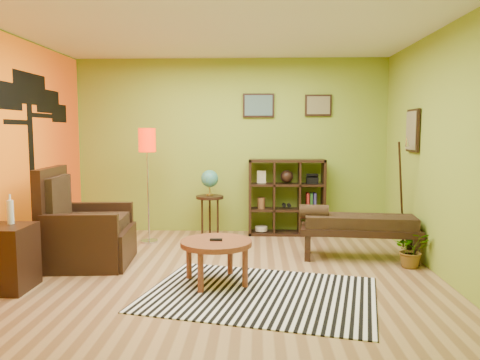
{
  "coord_description": "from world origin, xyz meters",
  "views": [
    {
      "loc": [
        0.43,
        -5.33,
        1.64
      ],
      "look_at": [
        0.22,
        0.33,
        1.05
      ],
      "focal_mm": 35.0,
      "sensor_mm": 36.0,
      "label": 1
    }
  ],
  "objects_px": {
    "armchair": "(83,235)",
    "bench": "(356,225)",
    "floor_lamp": "(147,150)",
    "globe_table": "(210,186)",
    "side_cabinet": "(3,257)",
    "cube_shelf": "(287,197)",
    "potted_plant": "(412,253)",
    "coffee_table": "(216,246)"
  },
  "relations": [
    {
      "from": "armchair",
      "to": "bench",
      "type": "height_order",
      "value": "armchair"
    },
    {
      "from": "floor_lamp",
      "to": "globe_table",
      "type": "xyz_separation_m",
      "value": [
        0.86,
        0.43,
        -0.57
      ]
    },
    {
      "from": "side_cabinet",
      "to": "globe_table",
      "type": "distance_m",
      "value": 3.2
    },
    {
      "from": "side_cabinet",
      "to": "floor_lamp",
      "type": "height_order",
      "value": "floor_lamp"
    },
    {
      "from": "side_cabinet",
      "to": "cube_shelf",
      "type": "height_order",
      "value": "cube_shelf"
    },
    {
      "from": "armchair",
      "to": "side_cabinet",
      "type": "bearing_deg",
      "value": -116.69
    },
    {
      "from": "floor_lamp",
      "to": "bench",
      "type": "height_order",
      "value": "floor_lamp"
    },
    {
      "from": "armchair",
      "to": "potted_plant",
      "type": "relative_size",
      "value": 2.72
    },
    {
      "from": "armchair",
      "to": "floor_lamp",
      "type": "xyz_separation_m",
      "value": [
        0.55,
        1.15,
        1.0
      ]
    },
    {
      "from": "cube_shelf",
      "to": "coffee_table",
      "type": "bearing_deg",
      "value": -110.63
    },
    {
      "from": "cube_shelf",
      "to": "side_cabinet",
      "type": "bearing_deg",
      "value": -138.77
    },
    {
      "from": "coffee_table",
      "to": "bench",
      "type": "height_order",
      "value": "bench"
    },
    {
      "from": "coffee_table",
      "to": "armchair",
      "type": "distance_m",
      "value": 1.84
    },
    {
      "from": "globe_table",
      "to": "potted_plant",
      "type": "bearing_deg",
      "value": -31.34
    },
    {
      "from": "side_cabinet",
      "to": "potted_plant",
      "type": "height_order",
      "value": "side_cabinet"
    },
    {
      "from": "globe_table",
      "to": "potted_plant",
      "type": "distance_m",
      "value": 3.11
    },
    {
      "from": "coffee_table",
      "to": "side_cabinet",
      "type": "height_order",
      "value": "side_cabinet"
    },
    {
      "from": "side_cabinet",
      "to": "globe_table",
      "type": "bearing_deg",
      "value": 53.29
    },
    {
      "from": "coffee_table",
      "to": "side_cabinet",
      "type": "bearing_deg",
      "value": -172.7
    },
    {
      "from": "cube_shelf",
      "to": "potted_plant",
      "type": "distance_m",
      "value": 2.29
    },
    {
      "from": "bench",
      "to": "side_cabinet",
      "type": "bearing_deg",
      "value": -161.15
    },
    {
      "from": "armchair",
      "to": "floor_lamp",
      "type": "distance_m",
      "value": 1.62
    },
    {
      "from": "side_cabinet",
      "to": "cube_shelf",
      "type": "xyz_separation_m",
      "value": [
        3.11,
        2.73,
        0.26
      ]
    },
    {
      "from": "armchair",
      "to": "globe_table",
      "type": "relative_size",
      "value": 1.16
    },
    {
      "from": "cube_shelf",
      "to": "bench",
      "type": "distance_m",
      "value": 1.61
    },
    {
      "from": "side_cabinet",
      "to": "bench",
      "type": "height_order",
      "value": "side_cabinet"
    },
    {
      "from": "globe_table",
      "to": "cube_shelf",
      "type": "xyz_separation_m",
      "value": [
        1.22,
        0.19,
        -0.19
      ]
    },
    {
      "from": "side_cabinet",
      "to": "globe_table",
      "type": "height_order",
      "value": "globe_table"
    },
    {
      "from": "armchair",
      "to": "cube_shelf",
      "type": "height_order",
      "value": "armchair"
    },
    {
      "from": "floor_lamp",
      "to": "bench",
      "type": "bearing_deg",
      "value": -15.21
    },
    {
      "from": "side_cabinet",
      "to": "cube_shelf",
      "type": "bearing_deg",
      "value": 41.23
    },
    {
      "from": "floor_lamp",
      "to": "potted_plant",
      "type": "xyz_separation_m",
      "value": [
        3.47,
        -1.16,
        -1.19
      ]
    },
    {
      "from": "armchair",
      "to": "bench",
      "type": "distance_m",
      "value": 3.45
    },
    {
      "from": "armchair",
      "to": "floor_lamp",
      "type": "bearing_deg",
      "value": 64.62
    },
    {
      "from": "side_cabinet",
      "to": "armchair",
      "type": "bearing_deg",
      "value": 63.31
    },
    {
      "from": "coffee_table",
      "to": "armchair",
      "type": "xyz_separation_m",
      "value": [
        -1.71,
        0.69,
        -0.04
      ]
    },
    {
      "from": "coffee_table",
      "to": "floor_lamp",
      "type": "xyz_separation_m",
      "value": [
        -1.16,
        1.84,
        0.96
      ]
    },
    {
      "from": "globe_table",
      "to": "bench",
      "type": "height_order",
      "value": "globe_table"
    },
    {
      "from": "side_cabinet",
      "to": "globe_table",
      "type": "relative_size",
      "value": 0.95
    },
    {
      "from": "side_cabinet",
      "to": "cube_shelf",
      "type": "relative_size",
      "value": 0.83
    },
    {
      "from": "globe_table",
      "to": "cube_shelf",
      "type": "distance_m",
      "value": 1.25
    },
    {
      "from": "side_cabinet",
      "to": "globe_table",
      "type": "xyz_separation_m",
      "value": [
        1.9,
        2.54,
        0.45
      ]
    }
  ]
}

